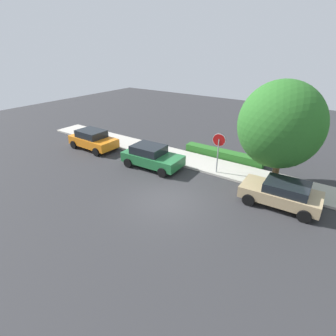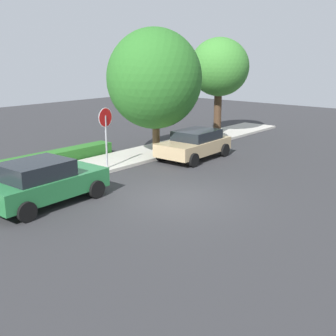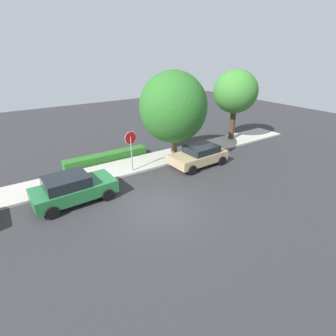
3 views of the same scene
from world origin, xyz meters
TOP-DOWN VIEW (x-y plane):
  - ground_plane at (0.00, 0.00)m, footprint 60.00×60.00m
  - sidewalk_curb at (0.00, 5.42)m, footprint 32.00×2.45m
  - stop_sign at (0.82, 4.53)m, footprint 0.82×0.12m
  - parked_car_green at (-3.33, 3.02)m, footprint 4.19×2.24m
  - parked_car_tan at (5.16, 3.08)m, footprint 3.98×2.18m
  - street_tree_near_corner at (4.16, 4.76)m, footprint 4.51×4.51m
  - street_tree_mid_block at (10.91, 5.61)m, footprint 3.57×3.57m
  - front_yard_hedge at (0.13, 7.15)m, footprint 5.95×0.80m

SIDE VIEW (x-z plane):
  - ground_plane at x=0.00m, z-range 0.00..0.00m
  - sidewalk_curb at x=0.00m, z-range 0.00..0.14m
  - front_yard_hedge at x=0.13m, z-range 0.00..0.63m
  - parked_car_tan at x=5.16m, z-range 0.04..1.41m
  - parked_car_green at x=-3.33m, z-range 0.02..1.53m
  - stop_sign at x=0.82m, z-range 0.53..3.28m
  - street_tree_near_corner at x=4.16m, z-range 0.71..6.85m
  - street_tree_mid_block at x=10.91m, z-range 1.19..7.11m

